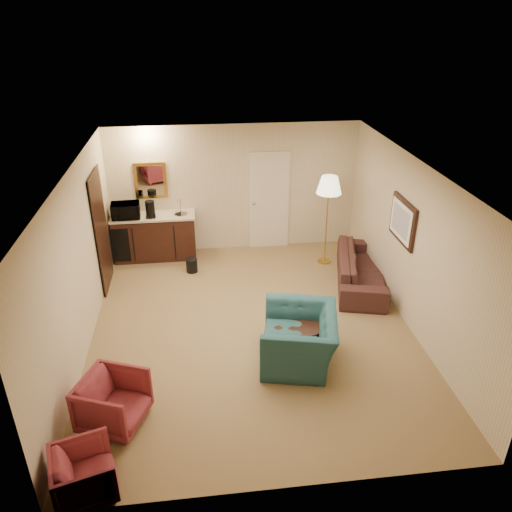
{
  "coord_description": "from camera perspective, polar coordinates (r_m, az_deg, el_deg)",
  "views": [
    {
      "loc": [
        -0.75,
        -6.58,
        4.62
      ],
      "look_at": [
        0.13,
        0.5,
        1.02
      ],
      "focal_mm": 35.0,
      "sensor_mm": 36.0,
      "label": 1
    }
  ],
  "objects": [
    {
      "name": "rose_chair_near",
      "position": [
        6.49,
        -16.03,
        -15.48
      ],
      "size": [
        0.89,
        0.91,
        0.74
      ],
      "primitive_type": "imported",
      "rotation": [
        0.0,
        0.0,
        1.19
      ],
      "color": "maroon",
      "rests_on": "ground"
    },
    {
      "name": "room_walls",
      "position": [
        7.93,
        -1.84,
        5.27
      ],
      "size": [
        5.02,
        6.01,
        2.61
      ],
      "color": "beige",
      "rests_on": "ground"
    },
    {
      "name": "ground",
      "position": [
        8.07,
        -0.46,
        -8.14
      ],
      "size": [
        6.0,
        6.0,
        0.0
      ],
      "primitive_type": "plane",
      "color": "#94704B",
      "rests_on": "ground"
    },
    {
      "name": "waste_bin",
      "position": [
        9.68,
        -7.35,
        -1.06
      ],
      "size": [
        0.26,
        0.26,
        0.27
      ],
      "primitive_type": "cylinder",
      "rotation": [
        0.0,
        0.0,
        0.24
      ],
      "color": "black",
      "rests_on": "ground"
    },
    {
      "name": "teal_armchair",
      "position": [
        7.13,
        5.0,
        -8.5
      ],
      "size": [
        1.01,
        1.32,
        1.03
      ],
      "primitive_type": "imported",
      "rotation": [
        0.0,
        0.0,
        -1.79
      ],
      "color": "#225455",
      "rests_on": "ground"
    },
    {
      "name": "wetbar_cabinet",
      "position": [
        10.23,
        -11.48,
        2.2
      ],
      "size": [
        1.64,
        0.58,
        0.92
      ],
      "primitive_type": "cube",
      "color": "black",
      "rests_on": "ground"
    },
    {
      "name": "sofa",
      "position": [
        9.27,
        12.0,
        -0.88
      ],
      "size": [
        1.11,
        2.18,
        0.82
      ],
      "primitive_type": "imported",
      "rotation": [
        0.0,
        0.0,
        1.32
      ],
      "color": "black",
      "rests_on": "ground"
    },
    {
      "name": "rose_chair_far",
      "position": [
        5.88,
        -19.07,
        -22.27
      ],
      "size": [
        0.72,
        0.75,
        0.63
      ],
      "primitive_type": "imported",
      "rotation": [
        0.0,
        0.0,
        1.85
      ],
      "color": "maroon",
      "rests_on": "ground"
    },
    {
      "name": "microwave",
      "position": [
        9.98,
        -14.7,
        5.22
      ],
      "size": [
        0.56,
        0.33,
        0.37
      ],
      "primitive_type": "imported",
      "rotation": [
        0.0,
        0.0,
        0.06
      ],
      "color": "black",
      "rests_on": "wetbar_cabinet"
    },
    {
      "name": "floor_lamp",
      "position": [
        9.75,
        8.09,
        4.02
      ],
      "size": [
        0.57,
        0.57,
        1.79
      ],
      "primitive_type": "cube",
      "rotation": [
        0.0,
        0.0,
        -0.24
      ],
      "color": "gold",
      "rests_on": "ground"
    },
    {
      "name": "coffee_maker",
      "position": [
        9.89,
        -11.99,
        5.24
      ],
      "size": [
        0.2,
        0.2,
        0.34
      ],
      "primitive_type": "cylinder",
      "rotation": [
        0.0,
        0.0,
        0.14
      ],
      "color": "black",
      "rests_on": "wetbar_cabinet"
    },
    {
      "name": "coffee_table",
      "position": [
        7.46,
        4.92,
        -9.4
      ],
      "size": [
        0.83,
        0.59,
        0.46
      ],
      "primitive_type": "cube",
      "rotation": [
        0.0,
        0.0,
        -0.07
      ],
      "color": "black",
      "rests_on": "ground"
    }
  ]
}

